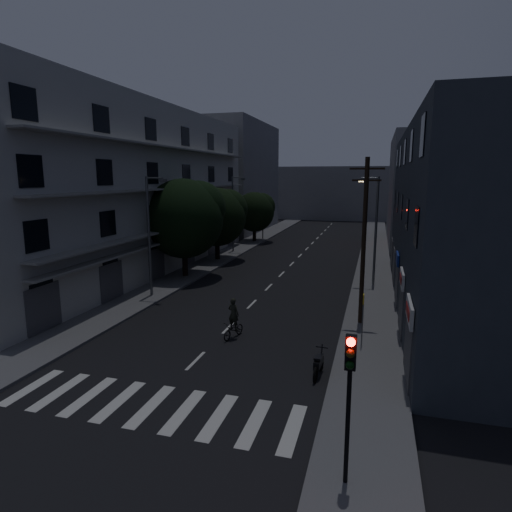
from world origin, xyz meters
The scene contains 23 objects.
ground centered at (0.00, 25.00, 0.00)m, with size 160.00×160.00×0.00m, color black.
sidewalk_left centered at (-7.50, 25.00, 0.07)m, with size 3.00×90.00×0.15m, color #565659.
sidewalk_right centered at (7.50, 25.00, 0.07)m, with size 3.00×90.00×0.15m, color #565659.
crosswalk centered at (0.00, -2.00, 0.00)m, with size 10.90×3.00×0.01m.
lane_markings centered at (0.00, 31.25, 0.01)m, with size 0.15×60.50×0.01m.
building_left centered at (-11.98, 18.00, 6.99)m, with size 7.00×36.00×14.00m.
building_right centered at (11.99, 14.00, 5.50)m, with size 6.19×28.00×11.00m.
building_far_left centered at (-12.00, 48.00, 8.00)m, with size 6.00×20.00×16.00m, color slate.
building_far_right centered at (12.00, 42.00, 6.50)m, with size 6.00×20.00×13.00m, color slate.
building_far_end centered at (0.00, 70.00, 5.00)m, with size 24.00×8.00×10.00m, color slate.
tree_near centered at (-7.31, 16.83, 5.07)m, with size 6.37×6.37×7.86m.
tree_mid centered at (-7.33, 24.28, 4.50)m, with size 5.67×5.67×6.97m.
tree_far centered at (-7.18, 36.93, 3.98)m, with size 4.95×4.95×6.12m.
traffic_signal_near centered at (7.05, -4.27, 3.10)m, with size 0.28×0.37×4.10m.
traffic_signal_far_right centered at (6.26, 40.79, 3.10)m, with size 0.28×0.37×4.10m.
traffic_signal_far_left centered at (-6.73, 39.10, 3.10)m, with size 0.28×0.37×4.10m.
street_lamp_left_near centered at (-6.96, 10.73, 4.60)m, with size 1.51×0.25×8.00m.
street_lamp_right centered at (7.39, 17.78, 4.60)m, with size 1.51×0.25×8.00m.
street_lamp_left_far centered at (-7.27, 29.00, 4.60)m, with size 1.51×0.25×8.00m.
utility_pole centered at (6.91, 8.87, 4.87)m, with size 1.80×0.24×9.00m.
bus_stop_sign centered at (7.11, 5.52, 1.89)m, with size 0.06×0.35×2.52m.
motorcycle centered at (5.50, 2.06, 0.46)m, with size 0.53×1.82×1.17m.
cyclist centered at (0.75, 5.12, 0.71)m, with size 1.01×1.76×2.11m.
Camera 1 is at (7.50, -14.58, 8.14)m, focal length 30.00 mm.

